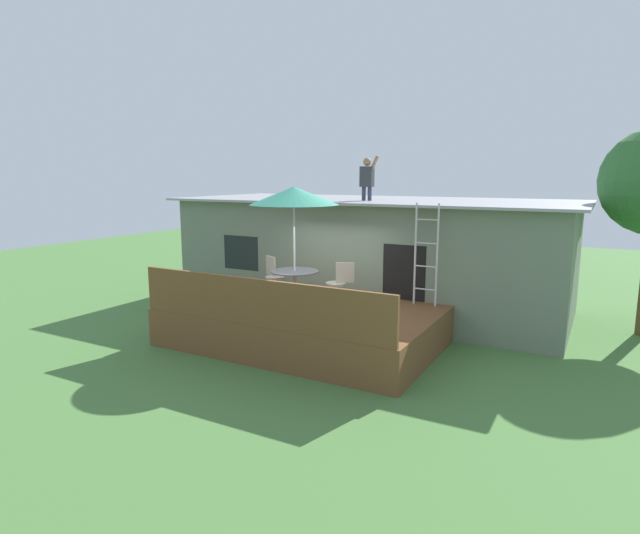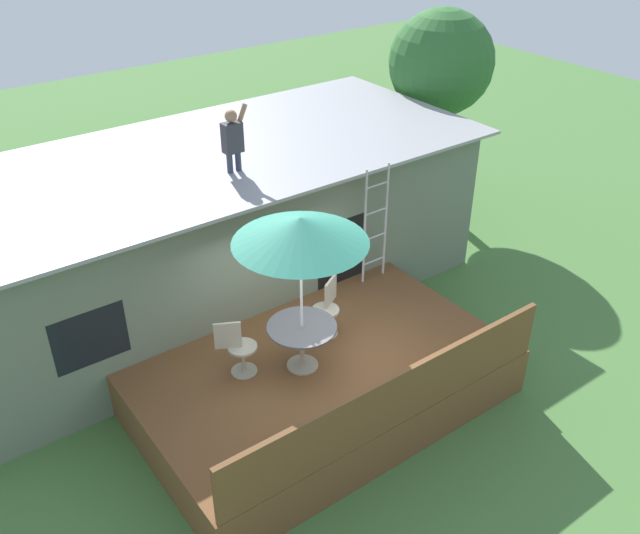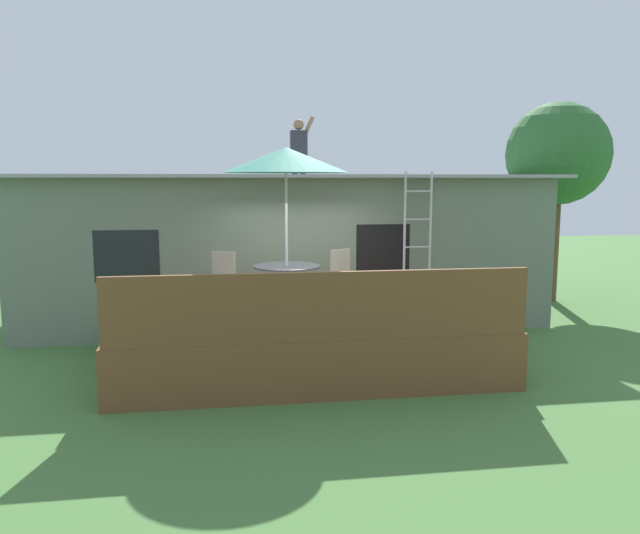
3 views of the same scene
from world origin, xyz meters
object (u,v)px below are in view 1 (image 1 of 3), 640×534
at_px(step_ladder, 426,255).
at_px(person_figure, 367,176).
at_px(patio_umbrella, 294,196).
at_px(patio_chair_right, 339,284).
at_px(patio_table, 295,278).
at_px(patio_chair_left, 273,277).

height_order(step_ladder, person_figure, person_figure).
xyz_separation_m(patio_umbrella, step_ladder, (2.49, 1.30, -1.25)).
relative_size(person_figure, patio_chair_right, 1.21).
distance_m(patio_table, patio_chair_right, 0.97).
bearing_deg(patio_chair_left, person_figure, 85.72).
bearing_deg(patio_table, patio_chair_left, 152.38).
bearing_deg(patio_chair_left, patio_umbrella, -0.00).
height_order(patio_table, person_figure, person_figure).
xyz_separation_m(patio_table, patio_chair_left, (-0.85, 0.44, -0.13)).
distance_m(person_figure, patio_chair_right, 3.17).
relative_size(patio_table, step_ladder, 0.47).
relative_size(patio_table, patio_chair_right, 1.13).
xyz_separation_m(person_figure, patio_chair_left, (-1.36, -2.19, -2.30)).
relative_size(step_ladder, patio_chair_right, 2.39).
distance_m(patio_chair_left, patio_chair_right, 1.68).
distance_m(step_ladder, patio_chair_left, 3.51).
height_order(patio_umbrella, person_figure, person_figure).
xyz_separation_m(step_ladder, person_figure, (-1.98, 1.33, 1.66)).
relative_size(patio_umbrella, patio_chair_left, 2.76).
bearing_deg(patio_umbrella, patio_chair_right, 30.15).
height_order(patio_table, step_ladder, step_ladder).
relative_size(patio_table, person_figure, 0.94).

